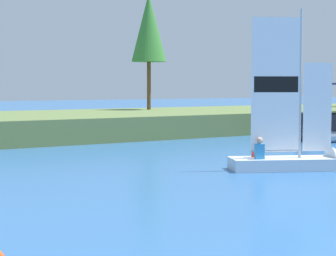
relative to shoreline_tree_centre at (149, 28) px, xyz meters
name	(u,v)px	position (x,y,z in m)	size (l,w,h in m)	color
shoreline_tree_centre	(149,28)	(0.00, 0.00, 0.00)	(2.15, 2.15, 7.17)	brown
wooden_dock	(319,132)	(4.10, -10.24, -5.94)	(1.95, 6.20, 0.53)	brown
sailboat	(307,155)	(-5.50, -18.79, -5.76)	(4.22, 2.84, 5.41)	silver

